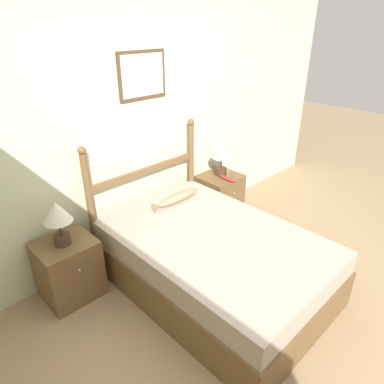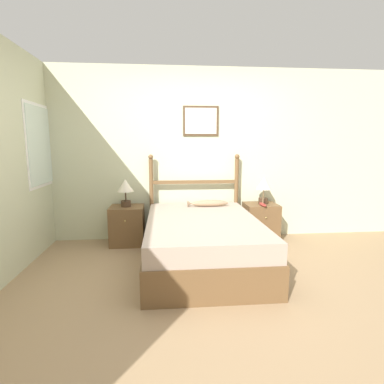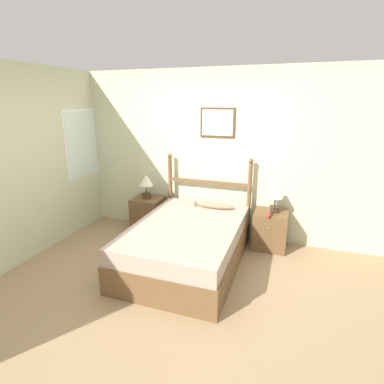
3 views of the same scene
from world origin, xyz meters
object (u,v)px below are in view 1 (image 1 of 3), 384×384
nightstand_left (69,269)px  nightstand_right (219,196)px  bed (214,262)px  table_lamp_left (58,216)px  model_boat (228,178)px  fish_pillow (177,198)px  table_lamp_right (222,154)px

nightstand_left → nightstand_right: bearing=0.0°
bed → table_lamp_left: table_lamp_left is taller
nightstand_right → model_boat: model_boat is taller
bed → model_boat: bearing=35.2°
bed → fish_pillow: 0.78m
table_lamp_left → model_boat: table_lamp_left is taller
nightstand_left → fish_pillow: bearing=-6.5°
nightstand_right → fish_pillow: fish_pillow is taller
nightstand_right → table_lamp_left: 2.06m
nightstand_right → model_boat: size_ratio=2.20×
table_lamp_left → nightstand_left: bearing=44.5°
table_lamp_right → table_lamp_left: bearing=-179.1°
nightstand_right → bed: bearing=-140.4°
nightstand_left → nightstand_right: same height
bed → nightstand_right: bearing=39.6°
nightstand_right → table_lamp_right: (0.03, 0.02, 0.54)m
table_lamp_left → fish_pillow: (1.17, -0.13, -0.22)m
table_lamp_left → table_lamp_right: size_ratio=1.00×
nightstand_right → fish_pillow: bearing=-170.8°
nightstand_right → table_lamp_left: table_lamp_left is taller
fish_pillow → model_boat: bearing=-0.4°
table_lamp_left → table_lamp_right: same height
table_lamp_right → fish_pillow: (-0.85, -0.16, -0.22)m
table_lamp_left → model_boat: 1.98m
bed → table_lamp_right: bearing=39.4°
nightstand_right → table_lamp_left: bearing=-179.8°
bed → model_boat: 1.22m
table_lamp_right → fish_pillow: 0.89m
nightstand_right → fish_pillow: size_ratio=0.95×
table_lamp_right → model_boat: table_lamp_right is taller
fish_pillow → table_lamp_right: bearing=10.3°
nightstand_left → table_lamp_left: table_lamp_left is taller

